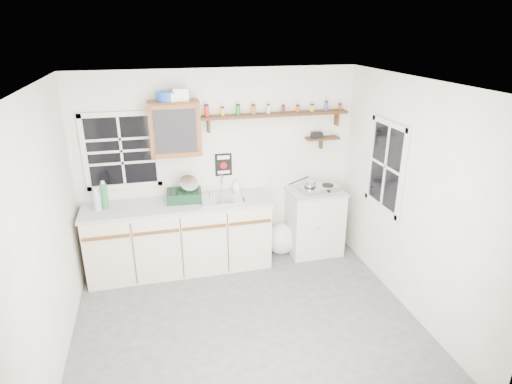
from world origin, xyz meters
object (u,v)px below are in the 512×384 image
main_cabinet (180,236)px  right_cabinet (314,221)px  upper_cabinet (175,128)px  spice_shelf (274,114)px  hotplate (319,188)px  dish_rack (185,193)px

main_cabinet → right_cabinet: bearing=0.8°
main_cabinet → right_cabinet: size_ratio=2.54×
main_cabinet → upper_cabinet: 1.37m
upper_cabinet → spice_shelf: bearing=3.2°
main_cabinet → upper_cabinet: upper_cabinet is taller
right_cabinet → spice_shelf: spice_shelf is taller
main_cabinet → upper_cabinet: bearing=76.3°
spice_shelf → hotplate: 1.16m
main_cabinet → dish_rack: size_ratio=5.15×
right_cabinet → upper_cabinet: size_ratio=1.40×
right_cabinet → upper_cabinet: 2.26m
right_cabinet → upper_cabinet: (-1.80, 0.12, 1.37)m
main_cabinet → upper_cabinet: size_ratio=3.55×
dish_rack → hotplate: size_ratio=0.83×
spice_shelf → dish_rack: size_ratio=4.26×
main_cabinet → dish_rack: bearing=32.5°
upper_cabinet → hotplate: (1.83, -0.14, -0.88)m
upper_cabinet → hotplate: bearing=-4.3°
right_cabinet → dish_rack: (-1.73, 0.04, 0.57)m
hotplate → upper_cabinet: bearing=168.0°
main_cabinet → hotplate: hotplate is taller
upper_cabinet → dish_rack: 0.81m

